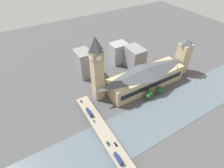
{
  "coord_description": "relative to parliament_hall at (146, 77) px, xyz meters",
  "views": [
    {
      "loc": [
        -109.76,
        117.2,
        150.35
      ],
      "look_at": [
        22.46,
        38.72,
        19.69
      ],
      "focal_mm": 28.0,
      "sensor_mm": 36.0,
      "label": 1
    }
  ],
  "objects": [
    {
      "name": "double_decker_bus_lead",
      "position": [
        -9.92,
        83.94,
        -6.81
      ],
      "size": [
        11.42,
        2.55,
        4.78
      ],
      "color": "navy",
      "rests_on": "road_bridge"
    },
    {
      "name": "car_northbound_mid",
      "position": [
        -55.07,
        78.73,
        -8.76
      ],
      "size": [
        4.4,
        1.77,
        1.42
      ],
      "color": "black",
      "rests_on": "road_bridge"
    },
    {
      "name": "city_block_east",
      "position": [
        42.97,
        -13.49,
        1.5
      ],
      "size": [
        28.89,
        21.0,
        31.69
      ],
      "color": "gray",
      "rests_on": "ground_plane"
    },
    {
      "name": "car_southbound_mid",
      "position": [
        -21.81,
        84.26,
        -8.79
      ],
      "size": [
        4.39,
        1.74,
        1.34
      ],
      "color": "silver",
      "rests_on": "road_bridge"
    },
    {
      "name": "city_block_west",
      "position": [
        63.63,
        56.24,
        3.98
      ],
      "size": [
        25.59,
        18.71,
        36.64
      ],
      "color": "gray",
      "rests_on": "ground_plane"
    },
    {
      "name": "ground_plane",
      "position": [
        -17.17,
        8.0,
        -14.34
      ],
      "size": [
        600.0,
        600.0,
        0.0
      ],
      "primitive_type": "plane",
      "color": "#4C4C4F"
    },
    {
      "name": "victoria_tower",
      "position": [
        0.05,
        -62.42,
        10.72
      ],
      "size": [
        14.5,
        14.5,
        54.11
      ],
      "color": "tan",
      "rests_on": "ground_plane"
    },
    {
      "name": "car_northbound_tail",
      "position": [
        11.1,
        84.39,
        -8.73
      ],
      "size": [
        4.33,
        1.93,
        1.48
      ],
      "color": "slate",
      "rests_on": "road_bridge"
    },
    {
      "name": "city_block_center",
      "position": [
        67.27,
        -1.55,
        1.15
      ],
      "size": [
        19.59,
        24.3,
        30.99
      ],
      "color": "#939399",
      "rests_on": "ground_plane"
    },
    {
      "name": "car_northbound_lead",
      "position": [
        -50.93,
        84.27,
        -8.77
      ],
      "size": [
        4.56,
        1.88,
        1.36
      ],
      "color": "#2D5638",
      "rests_on": "road_bridge"
    },
    {
      "name": "double_decker_bus_mid",
      "position": [
        -68.39,
        84.43,
        -6.84
      ],
      "size": [
        11.41,
        2.51,
        4.74
      ],
      "color": "navy",
      "rests_on": "road_bridge"
    },
    {
      "name": "clock_tower",
      "position": [
        13.13,
        60.89,
        27.99
      ],
      "size": [
        12.64,
        12.64,
        78.98
      ],
      "color": "tan",
      "rests_on": "ground_plane"
    },
    {
      "name": "road_bridge",
      "position": [
        -47.65,
        81.39,
        -10.43
      ],
      "size": [
        129.93,
        13.56,
        4.88
      ],
      "color": "gray",
      "rests_on": "ground_plane"
    },
    {
      "name": "tree_embankment_mid",
      "position": [
        -20.66,
        12.73,
        -8.51
      ],
      "size": [
        6.07,
        6.07,
        8.89
      ],
      "color": "brown",
      "rests_on": "ground_plane"
    },
    {
      "name": "river_water",
      "position": [
        -47.65,
        8.0,
        -14.19
      ],
      "size": [
        48.96,
        360.0,
        0.3
      ],
      "primitive_type": "cube",
      "color": "slate",
      "rests_on": "ground_plane"
    },
    {
      "name": "tree_embankment_far",
      "position": [
        -20.69,
        -5.74,
        -7.59
      ],
      "size": [
        8.56,
        8.56,
        11.04
      ],
      "color": "brown",
      "rests_on": "ground_plane"
    },
    {
      "name": "parliament_hall",
      "position": [
        0.0,
        0.0,
        0.0
      ],
      "size": [
        28.8,
        102.34,
        28.89
      ],
      "color": "tan",
      "rests_on": "ground_plane"
    },
    {
      "name": "tree_embankment_near",
      "position": [
        -19.38,
        8.92,
        -7.63
      ],
      "size": [
        8.64,
        8.64,
        11.04
      ],
      "color": "brown",
      "rests_on": "ground_plane"
    }
  ]
}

